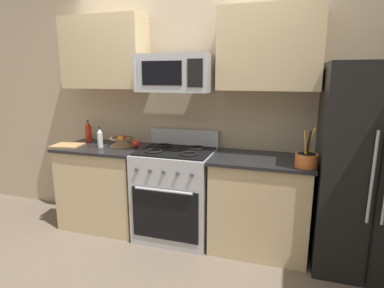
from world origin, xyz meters
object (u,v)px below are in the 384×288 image
(range_oven, at_px, (176,192))
(refrigerator, at_px, (367,170))
(cutting_board, at_px, (68,145))
(bottle_hot_sauce, at_px, (88,131))
(microwave, at_px, (176,73))
(utensil_crock, at_px, (306,160))
(apple_loose, at_px, (136,144))
(bottle_vinegar, at_px, (100,138))
(fruit_basket, at_px, (122,141))

(range_oven, height_order, refrigerator, refrigerator)
(cutting_board, distance_m, bottle_hot_sauce, 0.33)
(microwave, height_order, utensil_crock, microwave)
(cutting_board, bearing_deg, apple_loose, 12.20)
(cutting_board, bearing_deg, bottle_vinegar, 8.03)
(range_oven, distance_m, cutting_board, 1.30)
(range_oven, bearing_deg, cutting_board, -174.81)
(bottle_vinegar, bearing_deg, cutting_board, -171.97)
(range_oven, relative_size, refrigerator, 0.62)
(apple_loose, distance_m, bottle_hot_sauce, 0.71)
(refrigerator, height_order, bottle_hot_sauce, refrigerator)
(range_oven, height_order, bottle_hot_sauce, bottle_hot_sauce)
(bottle_hot_sauce, bearing_deg, utensil_crock, -8.88)
(microwave, xyz_separation_m, apple_loose, (-0.47, 0.02, -0.73))
(apple_loose, bearing_deg, fruit_basket, 170.81)
(apple_loose, relative_size, bottle_hot_sauce, 0.34)
(utensil_crock, relative_size, apple_loose, 4.05)
(fruit_basket, relative_size, bottle_vinegar, 1.20)
(utensil_crock, xyz_separation_m, cutting_board, (-2.45, 0.07, -0.06))
(fruit_basket, distance_m, apple_loose, 0.19)
(range_oven, xyz_separation_m, utensil_crock, (1.23, -0.18, 0.50))
(apple_loose, bearing_deg, refrigerator, -1.77)
(bottle_hot_sauce, relative_size, bottle_vinegar, 1.12)
(range_oven, bearing_deg, bottle_vinegar, -176.11)
(microwave, bearing_deg, refrigerator, -1.47)
(range_oven, distance_m, utensil_crock, 1.34)
(utensil_crock, xyz_separation_m, bottle_vinegar, (-2.07, 0.12, 0.04))
(microwave, relative_size, utensil_crock, 2.10)
(utensil_crock, distance_m, fruit_basket, 1.91)
(utensil_crock, bearing_deg, range_oven, 171.78)
(apple_loose, xyz_separation_m, bottle_hot_sauce, (-0.69, 0.14, 0.07))
(range_oven, bearing_deg, apple_loose, 173.83)
(fruit_basket, xyz_separation_m, bottle_hot_sauce, (-0.50, 0.11, 0.06))
(cutting_board, height_order, bottle_vinegar, bottle_vinegar)
(cutting_board, distance_m, bottle_vinegar, 0.39)
(range_oven, bearing_deg, microwave, 90.08)
(fruit_basket, xyz_separation_m, bottle_vinegar, (-0.18, -0.14, 0.05))
(cutting_board, xyz_separation_m, bottle_vinegar, (0.38, 0.05, 0.09))
(microwave, distance_m, cutting_board, 1.44)
(range_oven, relative_size, bottle_vinegar, 4.98)
(refrigerator, distance_m, bottle_hot_sauce, 2.90)
(range_oven, distance_m, apple_loose, 0.67)
(microwave, bearing_deg, fruit_basket, 175.30)
(refrigerator, relative_size, bottle_hot_sauce, 7.23)
(refrigerator, xyz_separation_m, apple_loose, (-2.20, 0.07, 0.07))
(apple_loose, distance_m, bottle_vinegar, 0.39)
(range_oven, height_order, fruit_basket, range_oven)
(refrigerator, distance_m, cutting_board, 2.95)
(utensil_crock, distance_m, cutting_board, 2.45)
(refrigerator, relative_size, utensil_crock, 5.25)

